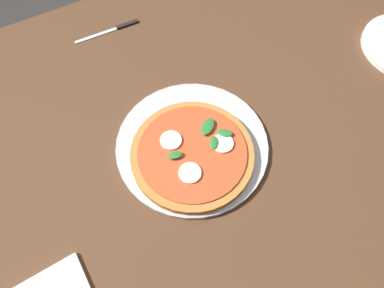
% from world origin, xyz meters
% --- Properties ---
extents(ground_plane, '(6.00, 6.00, 0.00)m').
position_xyz_m(ground_plane, '(0.00, 0.00, 0.00)').
color(ground_plane, '#2D2B28').
extents(dining_table, '(1.53, 1.07, 0.71)m').
position_xyz_m(dining_table, '(0.00, 0.00, 0.63)').
color(dining_table, '#4C301E').
rests_on(dining_table, ground_plane).
extents(serving_tray, '(0.33, 0.33, 0.01)m').
position_xyz_m(serving_tray, '(-0.06, -0.04, 0.72)').
color(serving_tray, '#B2B2B7').
rests_on(serving_tray, dining_table).
extents(pizza, '(0.26, 0.26, 0.03)m').
position_xyz_m(pizza, '(-0.08, -0.07, 0.74)').
color(pizza, '#B27033').
rests_on(pizza, serving_tray).
extents(knife, '(0.18, 0.02, 0.01)m').
position_xyz_m(knife, '(-0.07, 0.38, 0.72)').
color(knife, black).
rests_on(knife, dining_table).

